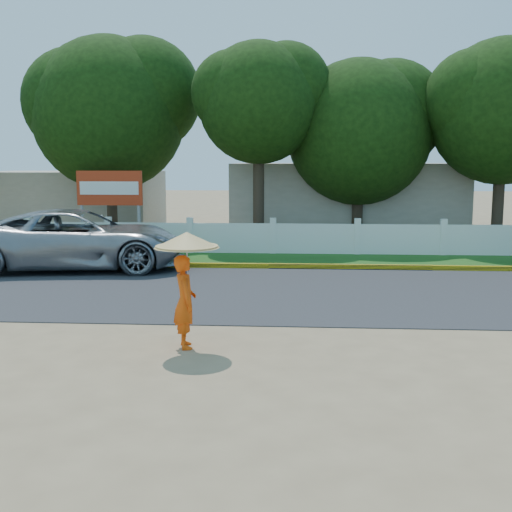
{
  "coord_description": "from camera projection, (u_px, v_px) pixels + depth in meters",
  "views": [
    {
      "loc": [
        0.9,
        -11.59,
        3.34
      ],
      "look_at": [
        0.0,
        2.0,
        1.3
      ],
      "focal_mm": 45.0,
      "sensor_mm": 36.0,
      "label": 1
    }
  ],
  "objects": [
    {
      "name": "billboard",
      "position": [
        110.0,
        192.0,
        24.22
      ],
      "size": [
        2.5,
        0.13,
        2.95
      ],
      "color": "gray",
      "rests_on": "ground"
    },
    {
      "name": "fence",
      "position": [
        273.0,
        239.0,
        22.97
      ],
      "size": [
        40.0,
        0.1,
        1.1
      ],
      "primitive_type": "cube",
      "color": "silver",
      "rests_on": "ground"
    },
    {
      "name": "ground",
      "position": [
        249.0,
        340.0,
        11.99
      ],
      "size": [
        120.0,
        120.0,
        0.0
      ],
      "primitive_type": "plane",
      "color": "#9E8460",
      "rests_on": "ground"
    },
    {
      "name": "building_near",
      "position": [
        344.0,
        199.0,
        29.32
      ],
      "size": [
        10.0,
        6.0,
        3.2
      ],
      "primitive_type": "cube",
      "color": "#B7AD99",
      "rests_on": "ground"
    },
    {
      "name": "monk_with_parasol",
      "position": [
        186.0,
        273.0,
        11.36
      ],
      "size": [
        1.15,
        1.15,
        2.09
      ],
      "color": "#DA480B",
      "rests_on": "ground"
    },
    {
      "name": "building_far",
      "position": [
        74.0,
        200.0,
        31.19
      ],
      "size": [
        8.0,
        5.0,
        2.8
      ],
      "primitive_type": "cube",
      "color": "#B7AD99",
      "rests_on": "ground"
    },
    {
      "name": "vehicle",
      "position": [
        79.0,
        239.0,
        19.72
      ],
      "size": [
        7.04,
        3.98,
        1.86
      ],
      "primitive_type": "imported",
      "rotation": [
        0.0,
        0.0,
        1.71
      ],
      "color": "#95989D",
      "rests_on": "ground"
    },
    {
      "name": "road",
      "position": [
        262.0,
        291.0,
        16.43
      ],
      "size": [
        60.0,
        7.0,
        0.02
      ],
      "primitive_type": "cube",
      "color": "#38383A",
      "rests_on": "ground"
    },
    {
      "name": "curb",
      "position": [
        269.0,
        266.0,
        19.93
      ],
      "size": [
        40.0,
        0.18,
        0.16
      ],
      "primitive_type": "cube",
      "color": "yellow",
      "rests_on": "ground"
    },
    {
      "name": "tree_row",
      "position": [
        339.0,
        113.0,
        25.43
      ],
      "size": [
        35.49,
        7.84,
        9.41
      ],
      "color": "#473828",
      "rests_on": "ground"
    },
    {
      "name": "grass_verge",
      "position": [
        271.0,
        260.0,
        21.61
      ],
      "size": [
        60.0,
        3.5,
        0.03
      ],
      "primitive_type": "cube",
      "color": "#2D601E",
      "rests_on": "ground"
    }
  ]
}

